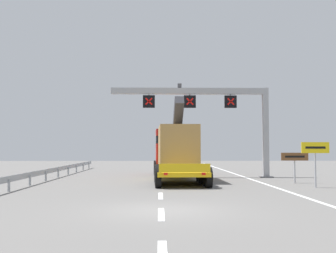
{
  "coord_description": "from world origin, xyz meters",
  "views": [
    {
      "loc": [
        -0.09,
        -14.15,
        2.1
      ],
      "look_at": [
        0.52,
        13.97,
        3.61
      ],
      "focal_mm": 43.94,
      "sensor_mm": 36.0,
      "label": 1
    }
  ],
  "objects_px": {
    "heavy_haul_truck_yellow": "(175,150)",
    "tourist_info_sign_brown": "(295,160)",
    "exit_sign_yellow": "(315,153)",
    "overhead_lane_gantry": "(211,105)"
  },
  "relations": [
    {
      "from": "heavy_haul_truck_yellow",
      "to": "tourist_info_sign_brown",
      "type": "xyz_separation_m",
      "value": [
        7.14,
        -4.47,
        -0.56
      ]
    },
    {
      "from": "heavy_haul_truck_yellow",
      "to": "tourist_info_sign_brown",
      "type": "relative_size",
      "value": 7.63
    },
    {
      "from": "exit_sign_yellow",
      "to": "tourist_info_sign_brown",
      "type": "bearing_deg",
      "value": 92.86
    },
    {
      "from": "overhead_lane_gantry",
      "to": "exit_sign_yellow",
      "type": "distance_m",
      "value": 9.74
    },
    {
      "from": "overhead_lane_gantry",
      "to": "tourist_info_sign_brown",
      "type": "relative_size",
      "value": 6.35
    },
    {
      "from": "tourist_info_sign_brown",
      "to": "exit_sign_yellow",
      "type": "bearing_deg",
      "value": -87.14
    },
    {
      "from": "overhead_lane_gantry",
      "to": "tourist_info_sign_brown",
      "type": "distance_m",
      "value": 7.69
    },
    {
      "from": "heavy_haul_truck_yellow",
      "to": "exit_sign_yellow",
      "type": "relative_size",
      "value": 5.76
    },
    {
      "from": "exit_sign_yellow",
      "to": "overhead_lane_gantry",
      "type": "bearing_deg",
      "value": 120.43
    },
    {
      "from": "heavy_haul_truck_yellow",
      "to": "exit_sign_yellow",
      "type": "bearing_deg",
      "value": -45.47
    }
  ]
}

